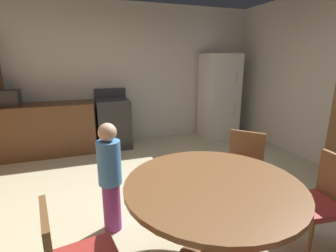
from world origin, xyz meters
TOP-DOWN VIEW (x-y plane):
  - ground_plane at (0.00, 0.00)m, footprint 14.00×14.00m
  - wall_back at (0.00, 2.84)m, footprint 5.69×0.12m
  - kitchen_counter at (-1.61, 2.44)m, footprint 1.87×0.60m
  - oven_range at (-0.32, 2.45)m, footprint 0.60×0.60m
  - refrigerator at (1.91, 2.39)m, footprint 0.68×0.68m
  - microwave at (-2.04, 2.44)m, footprint 0.44×0.32m
  - dining_table at (0.01, -0.78)m, footprint 1.32×1.32m
  - chair_east at (1.01, -0.91)m, footprint 0.45×0.45m
  - chair_northeast at (0.77, -0.12)m, footprint 0.56×0.56m
  - person_child at (-0.66, -0.03)m, footprint 0.31×0.31m

SIDE VIEW (x-z plane):
  - ground_plane at x=0.00m, z-range 0.00..0.00m
  - kitchen_counter at x=-1.61m, z-range 0.00..0.90m
  - oven_range at x=-0.32m, z-range -0.08..1.02m
  - chair_east at x=1.01m, z-range 0.07..0.94m
  - chair_northeast at x=0.77m, z-range 0.07..0.94m
  - person_child at x=-0.66m, z-range 0.03..1.12m
  - dining_table at x=0.01m, z-range 0.23..0.99m
  - refrigerator at x=1.91m, z-range 0.00..1.76m
  - microwave at x=-2.04m, z-range 0.90..1.16m
  - wall_back at x=0.00m, z-range 0.00..2.70m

